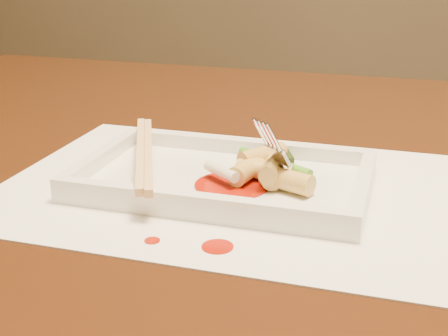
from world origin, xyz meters
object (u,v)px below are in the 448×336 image
(plate_base, at_px, (224,182))
(chopstick_a, at_px, (140,152))
(fork, at_px, (307,100))
(placemat, at_px, (224,187))
(table, at_px, (333,259))

(plate_base, bearing_deg, chopstick_a, -180.00)
(plate_base, relative_size, fork, 1.86)
(fork, bearing_deg, placemat, -165.58)
(chopstick_a, distance_m, fork, 0.16)
(plate_base, bearing_deg, placemat, 90.00)
(chopstick_a, xyz_separation_m, fork, (0.15, 0.02, 0.06))
(chopstick_a, bearing_deg, placemat, 0.00)
(plate_base, xyz_separation_m, chopstick_a, (-0.08, -0.00, 0.02))
(table, relative_size, placemat, 3.50)
(placemat, bearing_deg, fork, 14.42)
(table, xyz_separation_m, chopstick_a, (-0.18, -0.08, 0.13))
(fork, bearing_deg, table, 68.79)
(placemat, relative_size, fork, 2.86)
(placemat, xyz_separation_m, fork, (0.07, 0.02, 0.08))
(table, distance_m, chopstick_a, 0.23)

